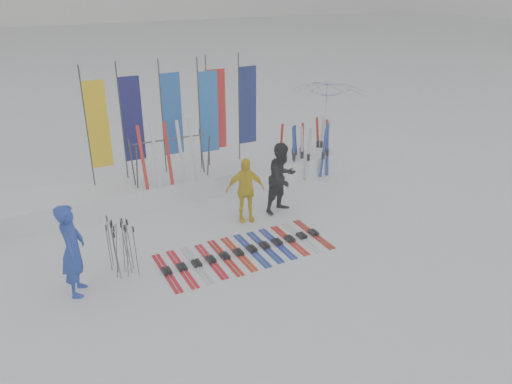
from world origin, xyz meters
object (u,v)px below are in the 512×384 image
person_blue (73,250)px  ski_rack (170,153)px  person_black (282,178)px  tent_canopy (327,115)px  person_yellow (245,190)px  ski_row (244,251)px

person_blue → ski_rack: person_blue is taller
person_black → tent_canopy: 5.45m
person_blue → tent_canopy: (9.44, 5.07, 0.28)m
person_black → person_yellow: size_ratio=1.12×
person_black → person_yellow: person_black is taller
person_yellow → tent_canopy: 6.33m
ski_row → ski_rack: ski_rack is taller
tent_canopy → ski_row: (-5.84, -5.22, -1.21)m
person_yellow → person_black: bearing=18.2°
person_black → ski_rack: size_ratio=0.93×
person_blue → person_black: person_blue is taller
person_black → ski_rack: person_black is taller
person_blue → ski_rack: bearing=-23.5°
ski_row → ski_rack: 3.79m
person_yellow → ski_row: person_yellow is taller
tent_canopy → ski_rack: 6.55m
tent_canopy → ski_rack: bearing=-164.8°
ski_row → tent_canopy: bearing=41.8°
person_black → ski_rack: 3.10m
person_black → ski_rack: (-2.34, 1.99, 0.44)m
ski_row → ski_rack: size_ratio=1.91×
person_blue → ski_row: 3.73m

